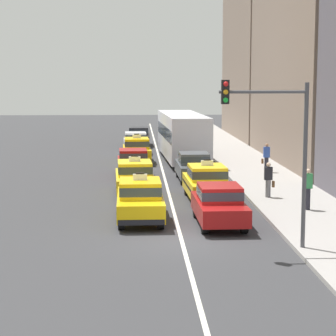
{
  "coord_description": "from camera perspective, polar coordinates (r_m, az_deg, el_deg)",
  "views": [
    {
      "loc": [
        -1.51,
        -22.36,
        5.63
      ],
      "look_at": [
        -0.05,
        9.36,
        1.3
      ],
      "focal_mm": 70.52,
      "sensor_mm": 36.0,
      "label": 1
    }
  ],
  "objects": [
    {
      "name": "ground_plane",
      "position": [
        23.1,
        1.2,
        -6.34
      ],
      "size": [
        160.0,
        160.0,
        0.0
      ],
      "primitive_type": "plane",
      "color": "#353538"
    },
    {
      "name": "lane_stripe_left_right",
      "position": [
        42.75,
        -0.59,
        0.2
      ],
      "size": [
        0.14,
        80.0,
        0.01
      ],
      "primitive_type": "cube",
      "color": "silver",
      "rests_on": "ground"
    },
    {
      "name": "sidewalk_curb",
      "position": [
        38.43,
        8.06,
        -0.62
      ],
      "size": [
        4.0,
        90.0,
        0.15
      ],
      "primitive_type": "cube",
      "color": "#9E9993",
      "rests_on": "ground"
    },
    {
      "name": "taxi_left_nearest",
      "position": [
        26.15,
        -2.43,
        -2.71
      ],
      "size": [
        1.88,
        4.59,
        1.96
      ],
      "color": "black",
      "rests_on": "ground"
    },
    {
      "name": "taxi_left_second",
      "position": [
        31.94,
        -2.9,
        -0.8
      ],
      "size": [
        1.99,
        4.63,
        1.96
      ],
      "color": "black",
      "rests_on": "ground"
    },
    {
      "name": "sedan_left_third",
      "position": [
        38.02,
        -3.03,
        0.53
      ],
      "size": [
        1.9,
        4.36,
        1.58
      ],
      "color": "black",
      "rests_on": "ground"
    },
    {
      "name": "taxi_left_fourth",
      "position": [
        44.3,
        -2.72,
        1.6
      ],
      "size": [
        1.94,
        4.61,
        1.96
      ],
      "color": "black",
      "rests_on": "ground"
    },
    {
      "name": "sedan_left_fifth",
      "position": [
        50.02,
        -2.82,
        2.27
      ],
      "size": [
        1.9,
        4.36,
        1.58
      ],
      "color": "black",
      "rests_on": "ground"
    },
    {
      "name": "sedan_left_sixth",
      "position": [
        55.18,
        -2.53,
        2.79
      ],
      "size": [
        1.86,
        4.34,
        1.58
      ],
      "color": "black",
      "rests_on": "ground"
    },
    {
      "name": "sedan_right_nearest",
      "position": [
        25.45,
        4.45,
        -3.08
      ],
      "size": [
        1.84,
        4.33,
        1.58
      ],
      "color": "black",
      "rests_on": "ground"
    },
    {
      "name": "taxi_right_second",
      "position": [
        30.46,
        3.37,
        -1.22
      ],
      "size": [
        1.96,
        4.61,
        1.96
      ],
      "color": "black",
      "rests_on": "ground"
    },
    {
      "name": "sedan_right_third",
      "position": [
        36.32,
        2.23,
        0.2
      ],
      "size": [
        1.85,
        4.34,
        1.58
      ],
      "color": "black",
      "rests_on": "ground"
    },
    {
      "name": "bus_right_fourth",
      "position": [
        45.23,
        1.24,
        2.93
      ],
      "size": [
        2.99,
        11.3,
        3.22
      ],
      "color": "black",
      "rests_on": "ground"
    },
    {
      "name": "pedestrian_near_crosswalk",
      "position": [
        39.11,
        8.5,
        0.89
      ],
      "size": [
        0.47,
        0.24,
        1.7
      ],
      "color": "#23232D",
      "rests_on": "sidewalk_curb"
    },
    {
      "name": "pedestrian_mid_block",
      "position": [
        30.85,
        8.68,
        -1.02
      ],
      "size": [
        0.47,
        0.24,
        1.63
      ],
      "color": "slate",
      "rests_on": "sidewalk_curb"
    },
    {
      "name": "pedestrian_by_storefront",
      "position": [
        28.22,
        11.98,
        -1.78
      ],
      "size": [
        0.36,
        0.24,
        1.73
      ],
      "color": "#23232D",
      "rests_on": "sidewalk_curb"
    },
    {
      "name": "traffic_light_pole",
      "position": [
        21.3,
        9.3,
        2.8
      ],
      "size": [
        2.87,
        0.33,
        5.58
      ],
      "color": "#47474C",
      "rests_on": "ground"
    }
  ]
}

